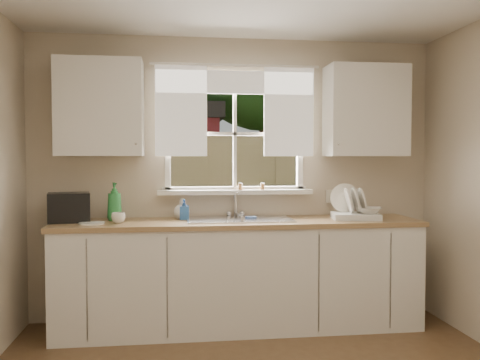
{
  "coord_description": "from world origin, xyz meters",
  "views": [
    {
      "loc": [
        -0.54,
        -2.53,
        1.43
      ],
      "look_at": [
        0.0,
        1.65,
        1.25
      ],
      "focal_mm": 38.0,
      "sensor_mm": 36.0,
      "label": 1
    }
  ],
  "objects": [
    {
      "name": "room_walls",
      "position": [
        0.0,
        -0.07,
        1.24
      ],
      "size": [
        3.62,
        4.02,
        2.5
      ],
      "color": "beige",
      "rests_on": "ground"
    },
    {
      "name": "window",
      "position": [
        0.0,
        2.0,
        1.49
      ],
      "size": [
        1.38,
        0.16,
        1.06
      ],
      "color": "white",
      "rests_on": "room_walls"
    },
    {
      "name": "curtains",
      "position": [
        0.0,
        1.95,
        1.93
      ],
      "size": [
        1.5,
        0.03,
        0.81
      ],
      "color": "white",
      "rests_on": "room_walls"
    },
    {
      "name": "base_cabinets",
      "position": [
        0.0,
        1.68,
        0.43
      ],
      "size": [
        3.0,
        0.62,
        0.87
      ],
      "primitive_type": "cube",
      "color": "white",
      "rests_on": "ground"
    },
    {
      "name": "countertop",
      "position": [
        0.0,
        1.68,
        0.89
      ],
      "size": [
        3.04,
        0.65,
        0.04
      ],
      "primitive_type": "cube",
      "color": "#9C794E",
      "rests_on": "base_cabinets"
    },
    {
      "name": "upper_cabinet_left",
      "position": [
        -1.15,
        1.82,
        1.85
      ],
      "size": [
        0.7,
        0.33,
        0.8
      ],
      "primitive_type": "cube",
      "color": "white",
      "rests_on": "room_walls"
    },
    {
      "name": "upper_cabinet_right",
      "position": [
        1.15,
        1.82,
        1.85
      ],
      "size": [
        0.7,
        0.33,
        0.8
      ],
      "primitive_type": "cube",
      "color": "white",
      "rests_on": "room_walls"
    },
    {
      "name": "wall_outlet",
      "position": [
        0.88,
        1.99,
        1.08
      ],
      "size": [
        0.08,
        0.01,
        0.12
      ],
      "primitive_type": "cube",
      "color": "beige",
      "rests_on": "room_walls"
    },
    {
      "name": "sill_jars",
      "position": [
        0.14,
        1.94,
        1.18
      ],
      "size": [
        0.24,
        0.04,
        0.06
      ],
      "color": "brown",
      "rests_on": "window"
    },
    {
      "name": "backyard",
      "position": [
        0.58,
        8.42,
        3.46
      ],
      "size": [
        20.0,
        10.0,
        6.13
      ],
      "color": "#335421",
      "rests_on": "ground"
    },
    {
      "name": "sink",
      "position": [
        0.0,
        1.71,
        0.84
      ],
      "size": [
        0.88,
        0.52,
        0.4
      ],
      "color": "#B7B7BC",
      "rests_on": "countertop"
    },
    {
      "name": "dish_rack",
      "position": [
        0.99,
        1.64,
        0.98
      ],
      "size": [
        0.43,
        0.35,
        0.3
      ],
      "color": "silver",
      "rests_on": "countertop"
    },
    {
      "name": "bowl",
      "position": [
        1.1,
        1.59,
        0.99
      ],
      "size": [
        0.28,
        0.28,
        0.05
      ],
      "primitive_type": "imported",
      "rotation": [
        0.0,
        0.0,
        -0.37
      ],
      "color": "silver",
      "rests_on": "dish_rack"
    },
    {
      "name": "soap_bottle_a",
      "position": [
        -1.04,
        1.79,
        1.07
      ],
      "size": [
        0.16,
        0.16,
        0.32
      ],
      "primitive_type": "imported",
      "rotation": [
        0.0,
        0.0,
        0.39
      ],
      "color": "#2D8A3F",
      "rests_on": "countertop"
    },
    {
      "name": "soap_bottle_b",
      "position": [
        -0.46,
        1.79,
        1.0
      ],
      "size": [
        0.08,
        0.08,
        0.17
      ],
      "primitive_type": "imported",
      "rotation": [
        0.0,
        0.0,
        0.0
      ],
      "color": "#2E64B0",
      "rests_on": "countertop"
    },
    {
      "name": "soap_bottle_c",
      "position": [
        -0.48,
        1.82,
        1.0
      ],
      "size": [
        0.18,
        0.18,
        0.18
      ],
      "primitive_type": "imported",
      "rotation": [
        0.0,
        0.0,
        0.38
      ],
      "color": "beige",
      "rests_on": "countertop"
    },
    {
      "name": "saucer",
      "position": [
        -1.19,
        1.59,
        0.92
      ],
      "size": [
        0.2,
        0.2,
        0.01
      ],
      "primitive_type": "cylinder",
      "color": "white",
      "rests_on": "countertop"
    },
    {
      "name": "cup",
      "position": [
        -0.99,
        1.61,
        0.95
      ],
      "size": [
        0.14,
        0.14,
        0.09
      ],
      "primitive_type": "imported",
      "rotation": [
        0.0,
        0.0,
        0.28
      ],
      "color": "white",
      "rests_on": "countertop"
    },
    {
      "name": "black_appliance",
      "position": [
        -1.4,
        1.76,
        1.03
      ],
      "size": [
        0.37,
        0.34,
        0.24
      ],
      "primitive_type": "cube",
      "rotation": [
        0.0,
        0.0,
        0.19
      ],
      "color": "black",
      "rests_on": "countertop"
    }
  ]
}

